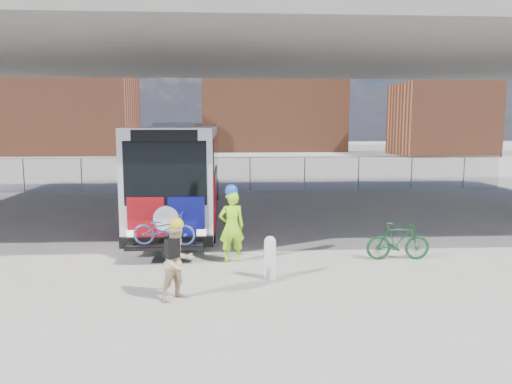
{
  "coord_description": "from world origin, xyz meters",
  "views": [
    {
      "loc": [
        -0.41,
        -14.96,
        3.71
      ],
      "look_at": [
        0.56,
        0.03,
        1.6
      ],
      "focal_mm": 35.0,
      "sensor_mm": 36.0,
      "label": 1
    }
  ],
  "objects": [
    {
      "name": "bike_parked",
      "position": [
        4.28,
        -2.06,
        0.52
      ],
      "size": [
        1.74,
        0.56,
        1.03
      ],
      "primitive_type": "imported",
      "rotation": [
        0.0,
        0.0,
        1.53
      ],
      "color": "#154220",
      "rests_on": "ground"
    },
    {
      "name": "smokestack",
      "position": [
        14.0,
        55.0,
        12.5
      ],
      "size": [
        2.2,
        2.2,
        25.0
      ],
      "primitive_type": "cylinder",
      "color": "brown",
      "rests_on": "ground"
    },
    {
      "name": "ground",
      "position": [
        0.0,
        0.0,
        0.0
      ],
      "size": [
        160.0,
        160.0,
        0.0
      ],
      "primitive_type": "plane",
      "color": "#9E9991",
      "rests_on": "ground"
    },
    {
      "name": "brick_buildings",
      "position": [
        1.23,
        48.23,
        5.42
      ],
      "size": [
        54.0,
        22.0,
        12.0
      ],
      "color": "brown",
      "rests_on": "ground"
    },
    {
      "name": "cyclist_tan",
      "position": [
        -1.39,
        -4.78,
        0.83
      ],
      "size": [
        0.99,
        0.95,
        1.76
      ],
      "rotation": [
        0.0,
        0.0,
        0.64
      ],
      "color": "tan",
      "rests_on": "ground"
    },
    {
      "name": "chainlink_fence",
      "position": [
        0.0,
        12.0,
        1.42
      ],
      "size": [
        30.0,
        0.06,
        30.0
      ],
      "color": "gray",
      "rests_on": "ground"
    },
    {
      "name": "cyclist_hivis",
      "position": [
        -0.22,
        -1.97,
        1.01
      ],
      "size": [
        0.79,
        0.61,
        2.1
      ],
      "rotation": [
        0.0,
        0.0,
        3.39
      ],
      "color": "#97F219",
      "rests_on": "ground"
    },
    {
      "name": "bus",
      "position": [
        -2.0,
        4.6,
        2.11
      ],
      "size": [
        2.67,
        12.95,
        3.69
      ],
      "color": "silver",
      "rests_on": "ground"
    },
    {
      "name": "bollard",
      "position": [
        0.66,
        -3.5,
        0.56
      ],
      "size": [
        0.27,
        0.27,
        1.05
      ],
      "color": "silver",
      "rests_on": "ground"
    },
    {
      "name": "overpass",
      "position": [
        0.0,
        4.0,
        6.54
      ],
      "size": [
        40.0,
        16.0,
        7.95
      ],
      "color": "#605E59",
      "rests_on": "ground"
    }
  ]
}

